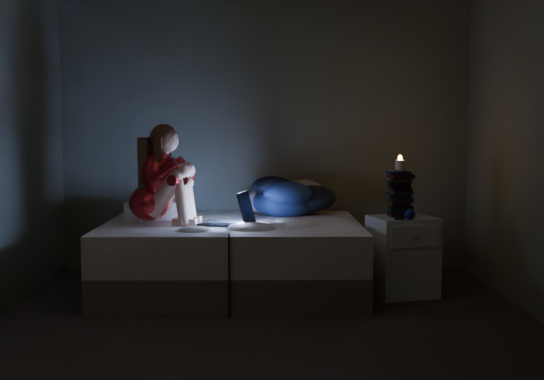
{
  "coord_description": "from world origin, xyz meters",
  "views": [
    {
      "loc": [
        0.0,
        -4.15,
        1.26
      ],
      "look_at": [
        0.05,
        1.0,
        0.8
      ],
      "focal_mm": 44.98,
      "sensor_mm": 36.0,
      "label": 1
    }
  ],
  "objects_px": {
    "woman": "(149,174)",
    "laptop": "(226,207)",
    "bed": "(233,256)",
    "nightstand": "(402,256)",
    "candle": "(400,167)",
    "phone": "(395,218)"
  },
  "relations": [
    {
      "from": "woman",
      "to": "laptop",
      "type": "height_order",
      "value": "woman"
    },
    {
      "from": "bed",
      "to": "laptop",
      "type": "relative_size",
      "value": 5.17
    },
    {
      "from": "bed",
      "to": "nightstand",
      "type": "bearing_deg",
      "value": -6.84
    },
    {
      "from": "candle",
      "to": "phone",
      "type": "height_order",
      "value": "candle"
    },
    {
      "from": "nightstand",
      "to": "candle",
      "type": "relative_size",
      "value": 7.5
    },
    {
      "from": "bed",
      "to": "candle",
      "type": "height_order",
      "value": "candle"
    },
    {
      "from": "woman",
      "to": "phone",
      "type": "height_order",
      "value": "woman"
    },
    {
      "from": "bed",
      "to": "phone",
      "type": "relative_size",
      "value": 14.02
    },
    {
      "from": "bed",
      "to": "laptop",
      "type": "height_order",
      "value": "laptop"
    },
    {
      "from": "bed",
      "to": "candle",
      "type": "relative_size",
      "value": 24.54
    },
    {
      "from": "candle",
      "to": "woman",
      "type": "bearing_deg",
      "value": -179.87
    },
    {
      "from": "nightstand",
      "to": "phone",
      "type": "bearing_deg",
      "value": -144.46
    },
    {
      "from": "nightstand",
      "to": "phone",
      "type": "height_order",
      "value": "phone"
    },
    {
      "from": "laptop",
      "to": "candle",
      "type": "relative_size",
      "value": 4.75
    },
    {
      "from": "laptop",
      "to": "candle",
      "type": "xyz_separation_m",
      "value": [
        1.32,
        0.08,
        0.3
      ]
    },
    {
      "from": "woman",
      "to": "laptop",
      "type": "relative_size",
      "value": 2.01
    },
    {
      "from": "bed",
      "to": "woman",
      "type": "distance_m",
      "value": 0.91
    },
    {
      "from": "candle",
      "to": "phone",
      "type": "distance_m",
      "value": 0.41
    },
    {
      "from": "woman",
      "to": "phone",
      "type": "xyz_separation_m",
      "value": [
        1.85,
        -0.16,
        -0.32
      ]
    },
    {
      "from": "nightstand",
      "to": "phone",
      "type": "xyz_separation_m",
      "value": [
        -0.08,
        -0.09,
        0.31
      ]
    },
    {
      "from": "nightstand",
      "to": "woman",
      "type": "bearing_deg",
      "value": 163.53
    },
    {
      "from": "laptop",
      "to": "bed",
      "type": "bearing_deg",
      "value": 90.0
    }
  ]
}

